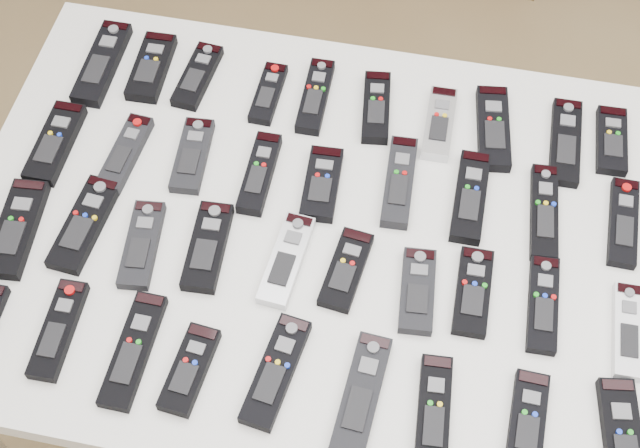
% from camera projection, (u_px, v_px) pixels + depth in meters
% --- Properties ---
extents(ground, '(4.00, 4.00, 0.00)m').
position_uv_depth(ground, '(329.00, 394.00, 2.20)').
color(ground, olive).
rests_on(ground, ground).
extents(table, '(1.25, 0.88, 0.78)m').
position_uv_depth(table, '(320.00, 248.00, 1.58)').
color(table, white).
rests_on(table, ground).
extents(remote_0, '(0.06, 0.20, 0.02)m').
position_uv_depth(remote_0, '(102.00, 63.00, 1.73)').
color(remote_0, black).
rests_on(remote_0, table).
extents(remote_1, '(0.07, 0.16, 0.02)m').
position_uv_depth(remote_1, '(151.00, 67.00, 1.72)').
color(remote_1, black).
rests_on(remote_1, table).
extents(remote_2, '(0.06, 0.16, 0.02)m').
position_uv_depth(remote_2, '(198.00, 76.00, 1.71)').
color(remote_2, black).
rests_on(remote_2, table).
extents(remote_3, '(0.05, 0.14, 0.02)m').
position_uv_depth(remote_3, '(268.00, 94.00, 1.69)').
color(remote_3, black).
rests_on(remote_3, table).
extents(remote_4, '(0.05, 0.17, 0.02)m').
position_uv_depth(remote_4, '(315.00, 96.00, 1.68)').
color(remote_4, black).
rests_on(remote_4, table).
extents(remote_5, '(0.07, 0.16, 0.02)m').
position_uv_depth(remote_5, '(376.00, 107.00, 1.67)').
color(remote_5, black).
rests_on(remote_5, table).
extents(remote_6, '(0.05, 0.16, 0.02)m').
position_uv_depth(remote_6, '(439.00, 124.00, 1.65)').
color(remote_6, '#B7B7BC').
rests_on(remote_6, table).
extents(remote_7, '(0.08, 0.19, 0.02)m').
position_uv_depth(remote_7, '(493.00, 128.00, 1.64)').
color(remote_7, black).
rests_on(remote_7, table).
extents(remote_8, '(0.05, 0.19, 0.02)m').
position_uv_depth(remote_8, '(565.00, 142.00, 1.62)').
color(remote_8, black).
rests_on(remote_8, table).
extents(remote_9, '(0.06, 0.15, 0.02)m').
position_uv_depth(remote_9, '(612.00, 141.00, 1.63)').
color(remote_9, black).
rests_on(remote_9, table).
extents(remote_10, '(0.06, 0.18, 0.02)m').
position_uv_depth(remote_10, '(55.00, 143.00, 1.62)').
color(remote_10, black).
rests_on(remote_10, table).
extents(remote_11, '(0.06, 0.17, 0.02)m').
position_uv_depth(remote_11, '(125.00, 153.00, 1.61)').
color(remote_11, black).
rests_on(remote_11, table).
extents(remote_12, '(0.06, 0.16, 0.02)m').
position_uv_depth(remote_12, '(192.00, 155.00, 1.61)').
color(remote_12, black).
rests_on(remote_12, table).
extents(remote_13, '(0.05, 0.17, 0.02)m').
position_uv_depth(remote_13, '(260.00, 173.00, 1.58)').
color(remote_13, black).
rests_on(remote_13, table).
extents(remote_14, '(0.07, 0.15, 0.02)m').
position_uv_depth(remote_14, '(322.00, 184.00, 1.57)').
color(remote_14, black).
rests_on(remote_14, table).
extents(remote_15, '(0.06, 0.19, 0.02)m').
position_uv_depth(remote_15, '(399.00, 182.00, 1.57)').
color(remote_15, black).
rests_on(remote_15, table).
extents(remote_16, '(0.05, 0.18, 0.02)m').
position_uv_depth(remote_16, '(470.00, 197.00, 1.56)').
color(remote_16, black).
rests_on(remote_16, table).
extents(remote_17, '(0.06, 0.19, 0.02)m').
position_uv_depth(remote_17, '(544.00, 212.00, 1.54)').
color(remote_17, black).
rests_on(remote_17, table).
extents(remote_18, '(0.05, 0.18, 0.02)m').
position_uv_depth(remote_18, '(623.00, 223.00, 1.53)').
color(remote_18, black).
rests_on(remote_18, table).
extents(remote_19, '(0.08, 0.19, 0.02)m').
position_uv_depth(remote_19, '(17.00, 228.00, 1.52)').
color(remote_19, black).
rests_on(remote_19, table).
extents(remote_20, '(0.07, 0.19, 0.02)m').
position_uv_depth(remote_20, '(85.00, 224.00, 1.53)').
color(remote_20, black).
rests_on(remote_20, table).
extents(remote_21, '(0.07, 0.17, 0.02)m').
position_uv_depth(remote_21, '(142.00, 245.00, 1.51)').
color(remote_21, black).
rests_on(remote_21, table).
extents(remote_22, '(0.07, 0.17, 0.02)m').
position_uv_depth(remote_22, '(208.00, 247.00, 1.50)').
color(remote_22, black).
rests_on(remote_22, table).
extents(remote_23, '(0.07, 0.18, 0.02)m').
position_uv_depth(remote_23, '(286.00, 260.00, 1.49)').
color(remote_23, '#B7B7BC').
rests_on(remote_23, table).
extents(remote_24, '(0.07, 0.16, 0.02)m').
position_uv_depth(remote_24, '(346.00, 270.00, 1.48)').
color(remote_24, black).
rests_on(remote_24, table).
extents(remote_25, '(0.07, 0.16, 0.02)m').
position_uv_depth(remote_25, '(417.00, 291.00, 1.46)').
color(remote_25, black).
rests_on(remote_25, table).
extents(remote_26, '(0.06, 0.16, 0.02)m').
position_uv_depth(remote_26, '(473.00, 292.00, 1.46)').
color(remote_26, black).
rests_on(remote_26, table).
extents(remote_27, '(0.05, 0.17, 0.02)m').
position_uv_depth(remote_27, '(543.00, 304.00, 1.45)').
color(remote_27, black).
rests_on(remote_27, table).
extents(remote_28, '(0.05, 0.17, 0.02)m').
position_uv_depth(remote_28, '(627.00, 331.00, 1.42)').
color(remote_28, silver).
rests_on(remote_28, table).
extents(remote_30, '(0.05, 0.17, 0.02)m').
position_uv_depth(remote_30, '(58.00, 330.00, 1.42)').
color(remote_30, black).
rests_on(remote_30, table).
extents(remote_31, '(0.05, 0.20, 0.02)m').
position_uv_depth(remote_31, '(133.00, 350.00, 1.40)').
color(remote_31, black).
rests_on(remote_31, table).
extents(remote_32, '(0.06, 0.15, 0.02)m').
position_uv_depth(remote_32, '(190.00, 369.00, 1.38)').
color(remote_32, black).
rests_on(remote_32, table).
extents(remote_33, '(0.08, 0.19, 0.02)m').
position_uv_depth(remote_33, '(276.00, 371.00, 1.38)').
color(remote_33, black).
rests_on(remote_33, table).
extents(remote_34, '(0.07, 0.20, 0.02)m').
position_uv_depth(remote_34, '(361.00, 395.00, 1.36)').
color(remote_34, black).
rests_on(remote_34, table).
extents(remote_35, '(0.06, 0.18, 0.02)m').
position_uv_depth(remote_35, '(434.00, 413.00, 1.34)').
color(remote_35, black).
rests_on(remote_35, table).
extents(remote_36, '(0.06, 0.16, 0.02)m').
position_uv_depth(remote_36, '(527.00, 421.00, 1.34)').
color(remote_36, black).
rests_on(remote_36, table).
extents(remote_37, '(0.08, 0.20, 0.02)m').
position_uv_depth(remote_37, '(623.00, 442.00, 1.32)').
color(remote_37, black).
rests_on(remote_37, table).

